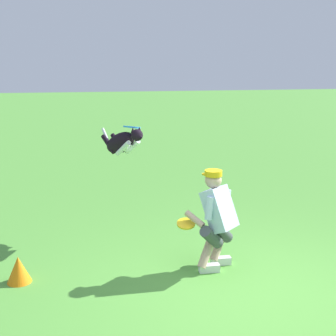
% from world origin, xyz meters
% --- Properties ---
extents(ground_plane, '(60.00, 60.00, 0.00)m').
position_xyz_m(ground_plane, '(0.00, 0.00, 0.00)').
color(ground_plane, '#51983A').
extents(person, '(0.70, 0.57, 1.29)m').
position_xyz_m(person, '(0.23, -0.86, 0.70)').
color(person, silver).
rests_on(person, ground_plane).
extents(dog, '(0.62, 0.98, 0.54)m').
position_xyz_m(dog, '(1.32, -2.24, 1.43)').
color(dog, black).
extents(frisbee_flying, '(0.32, 0.32, 0.08)m').
position_xyz_m(frisbee_flying, '(1.18, -2.10, 1.68)').
color(frisbee_flying, '#2D8DE8').
extents(frisbee_held, '(0.32, 0.31, 0.11)m').
position_xyz_m(frisbee_held, '(0.61, -0.92, 0.61)').
color(frisbee_held, yellow).
rests_on(frisbee_held, person).
extents(training_cone, '(0.29, 0.29, 0.33)m').
position_xyz_m(training_cone, '(2.68, -0.86, 0.16)').
color(training_cone, orange).
rests_on(training_cone, ground_plane).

